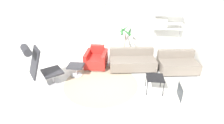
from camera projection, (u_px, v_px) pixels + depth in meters
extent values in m
plane|color=silver|center=(100.00, 81.00, 5.51)|extent=(12.00, 12.00, 0.00)
cube|color=silver|center=(109.00, 17.00, 7.26)|extent=(12.00, 0.06, 2.80)
cylinder|color=black|center=(101.00, 2.00, 7.00)|extent=(0.42, 0.01, 0.42)
cylinder|color=white|center=(101.00, 2.00, 7.00)|extent=(0.40, 0.02, 0.40)
cube|color=black|center=(101.00, 1.00, 6.96)|extent=(0.01, 0.01, 0.12)
cube|color=silver|center=(221.00, 43.00, 4.58)|extent=(0.06, 12.00, 2.80)
cylinder|color=tan|center=(101.00, 83.00, 5.37)|extent=(2.27, 2.27, 0.01)
cylinder|color=#BCBCC1|center=(54.00, 82.00, 5.41)|extent=(0.62, 0.62, 0.02)
cylinder|color=#BCBCC1|center=(53.00, 77.00, 5.33)|extent=(0.06, 0.06, 0.33)
cube|color=#2D2D33|center=(52.00, 72.00, 5.24)|extent=(0.79, 0.80, 0.06)
cube|color=#2D2D33|center=(35.00, 62.00, 4.83)|extent=(0.62, 0.65, 0.83)
cylinder|color=#2D2D33|center=(26.00, 50.00, 4.57)|extent=(0.49, 0.53, 0.20)
cylinder|color=#BCBCC1|center=(77.00, 75.00, 5.79)|extent=(0.36, 0.36, 0.02)
cylinder|color=#BCBCC1|center=(76.00, 71.00, 5.72)|extent=(0.05, 0.05, 0.31)
cube|color=#2D2D33|center=(76.00, 66.00, 5.63)|extent=(0.50, 0.43, 0.06)
cube|color=silver|center=(96.00, 66.00, 6.32)|extent=(0.61, 0.68, 0.06)
cube|color=red|center=(96.00, 61.00, 6.23)|extent=(0.50, 0.83, 0.33)
cube|color=red|center=(98.00, 49.00, 6.37)|extent=(0.49, 0.19, 0.31)
cube|color=red|center=(105.00, 59.00, 6.16)|extent=(0.13, 0.83, 0.51)
cube|color=red|center=(88.00, 58.00, 6.22)|extent=(0.13, 0.83, 0.51)
cube|color=black|center=(132.00, 68.00, 6.20)|extent=(1.50, 0.88, 0.05)
cube|color=#70665B|center=(132.00, 63.00, 6.11)|extent=(1.68, 1.02, 0.35)
cube|color=#70665B|center=(132.00, 51.00, 6.24)|extent=(1.59, 0.43, 0.28)
cube|color=black|center=(177.00, 71.00, 6.03)|extent=(1.22, 0.84, 0.05)
cube|color=#70665B|center=(178.00, 65.00, 5.93)|extent=(1.36, 0.98, 0.35)
cube|color=#70665B|center=(176.00, 53.00, 6.06)|extent=(1.28, 0.38, 0.28)
cube|color=black|center=(155.00, 78.00, 4.82)|extent=(0.47, 0.47, 0.02)
cylinder|color=black|center=(147.00, 89.00, 4.75)|extent=(0.02, 0.02, 0.45)
cylinder|color=black|center=(163.00, 90.00, 4.71)|extent=(0.02, 0.02, 0.45)
cylinder|color=black|center=(146.00, 80.00, 5.14)|extent=(0.02, 0.02, 0.45)
cylinder|color=black|center=(161.00, 81.00, 5.10)|extent=(0.02, 0.02, 0.45)
cylinder|color=beige|center=(188.00, 100.00, 4.59)|extent=(0.38, 0.38, 0.09)
cube|color=beige|center=(190.00, 92.00, 4.47)|extent=(0.51, 0.54, 0.43)
cube|color=#282D33|center=(180.00, 92.00, 4.49)|extent=(0.02, 0.47, 0.37)
cylinder|color=#333338|center=(125.00, 51.00, 7.26)|extent=(0.32, 0.32, 0.26)
cylinder|color=#382819|center=(125.00, 48.00, 7.21)|extent=(0.30, 0.30, 0.02)
cylinder|color=brown|center=(125.00, 41.00, 7.06)|extent=(0.04, 0.04, 0.63)
cone|color=#2D6B33|center=(130.00, 30.00, 6.85)|extent=(0.15, 0.45, 0.38)
cone|color=#2D6B33|center=(125.00, 29.00, 7.00)|extent=(0.42, 0.15, 0.38)
cone|color=#2D6B33|center=(122.00, 30.00, 6.85)|extent=(0.13, 0.36, 0.38)
cone|color=#2D6B33|center=(126.00, 31.00, 6.68)|extent=(0.45, 0.14, 0.37)
cylinder|color=#BCBCC1|center=(154.00, 29.00, 7.16)|extent=(0.03, 0.03, 1.93)
cylinder|color=#BCBCC1|center=(180.00, 30.00, 7.07)|extent=(0.03, 0.03, 1.93)
cube|color=white|center=(168.00, 29.00, 6.97)|extent=(1.12, 0.28, 0.02)
cube|color=white|center=(168.00, 24.00, 6.88)|extent=(1.12, 0.28, 0.02)
cube|color=white|center=(170.00, 15.00, 6.73)|extent=(1.12, 0.28, 0.02)
cube|color=beige|center=(161.00, 26.00, 6.94)|extent=(0.44, 0.24, 0.16)
cube|color=silver|center=(161.00, 21.00, 6.85)|extent=(0.44, 0.24, 0.16)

